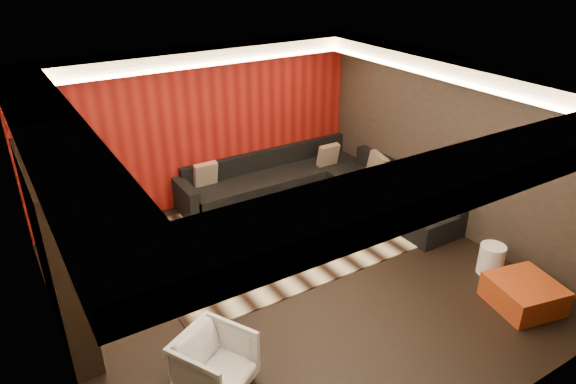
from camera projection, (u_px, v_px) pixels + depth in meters
floor at (292, 280)px, 7.28m from camera, size 6.00×6.00×0.02m
ceiling at (293, 83)px, 6.04m from camera, size 6.00×6.00×0.02m
wall_back at (201, 127)px, 8.95m from camera, size 6.00×0.02×2.80m
wall_left at (44, 258)px, 5.23m from camera, size 0.02×6.00×2.80m
wall_right at (454, 146)px, 8.09m from camera, size 0.02×6.00×2.80m
red_feature_wall at (201, 127)px, 8.92m from camera, size 5.98×0.05×2.78m
soffit_back at (202, 55)px, 8.15m from camera, size 6.00×0.60×0.22m
soffit_front at (477, 170)px, 4.03m from camera, size 6.00×0.60×0.22m
soffit_left at (51, 133)px, 4.81m from camera, size 0.60×4.80×0.22m
soffit_right at (451, 67)px, 7.37m from camera, size 0.60×4.80×0.22m
cove_back at (211, 64)px, 7.93m from camera, size 4.80×0.08×0.04m
cove_front at (443, 166)px, 4.33m from camera, size 4.80×0.08×0.04m
cove_left at (90, 136)px, 5.01m from camera, size 0.08×4.80×0.04m
cove_right at (434, 76)px, 7.25m from camera, size 0.08×4.80×0.04m
tv_surround at (56, 252)px, 5.89m from camera, size 0.30×2.00×2.20m
tv_screen at (65, 222)px, 5.82m from camera, size 0.04×1.30×0.80m
tv_shelf at (77, 276)px, 6.15m from camera, size 0.04×1.60×0.04m
rug at (271, 236)px, 8.31m from camera, size 4.00×3.00×0.02m
coffee_table at (272, 215)px, 8.71m from camera, size 1.26×1.26×0.21m
drum_stool at (273, 241)px, 7.80m from camera, size 0.38×0.38×0.36m
striped_pouf at (154, 244)px, 7.77m from camera, size 0.78×0.78×0.33m
white_side_table at (491, 259)px, 7.32m from camera, size 0.43×0.43×0.45m
orange_ottoman at (524, 294)px, 6.68m from camera, size 0.95×0.95×0.35m
armchair at (215, 363)px, 5.38m from camera, size 0.96×0.97×0.66m
sectional_sofa at (318, 187)px, 9.40m from camera, size 3.65×3.50×0.75m
throw_pillows at (306, 164)px, 9.43m from camera, size 3.13×1.64×0.50m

